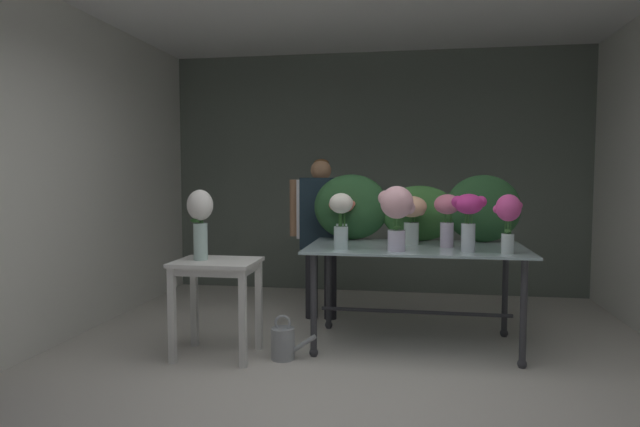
# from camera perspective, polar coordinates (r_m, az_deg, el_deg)

# --- Properties ---
(ground_plane) EXTENTS (7.78, 7.78, 0.00)m
(ground_plane) POSITION_cam_1_polar(r_m,az_deg,el_deg) (5.02, 4.34, -12.21)
(ground_plane) COLOR beige
(wall_back) EXTENTS (5.02, 0.12, 2.85)m
(wall_back) POSITION_cam_1_polar(r_m,az_deg,el_deg) (6.58, 5.80, 4.22)
(wall_back) COLOR slate
(wall_back) RESTS_ON ground
(wall_left) EXTENTS (0.12, 3.65, 2.85)m
(wall_left) POSITION_cam_1_polar(r_m,az_deg,el_deg) (5.62, -22.01, 3.96)
(wall_left) COLOR silver
(wall_left) RESTS_ON ground
(ceiling_slab) EXTENTS (5.14, 3.65, 0.12)m
(ceiling_slab) POSITION_cam_1_polar(r_m,az_deg,el_deg) (5.04, 4.53, 21.38)
(ceiling_slab) COLOR silver
(ceiling_slab) RESTS_ON wall_back
(display_table_glass) EXTENTS (1.75, 0.98, 0.83)m
(display_table_glass) POSITION_cam_1_polar(r_m,az_deg,el_deg) (4.51, 9.98, -4.97)
(display_table_glass) COLOR #AAC5C9
(display_table_glass) RESTS_ON ground
(side_table_white) EXTENTS (0.63, 0.50, 0.75)m
(side_table_white) POSITION_cam_1_polar(r_m,az_deg,el_deg) (4.28, -10.81, -6.46)
(side_table_white) COLOR white
(side_table_white) RESTS_ON ground
(florist) EXTENTS (0.62, 0.24, 1.56)m
(florist) POSITION_cam_1_polar(r_m,az_deg,el_deg) (5.25, 0.09, -0.78)
(florist) COLOR #232328
(florist) RESTS_ON ground
(foliage_backdrop) EXTENTS (1.79, 0.30, 0.58)m
(foliage_backdrop) POSITION_cam_1_polar(r_m,az_deg,el_deg) (4.83, 9.71, 0.44)
(foliage_backdrop) COLOR #28562D
(foliage_backdrop) RESTS_ON display_table_glass
(vase_ivory_tulips) EXTENTS (0.18, 0.18, 0.44)m
(vase_ivory_tulips) POSITION_cam_1_polar(r_m,az_deg,el_deg) (4.23, 2.23, -0.26)
(vase_ivory_tulips) COLOR silver
(vase_ivory_tulips) RESTS_ON display_table_glass
(vase_magenta_stock) EXTENTS (0.26, 0.21, 0.44)m
(vase_magenta_stock) POSITION_cam_1_polar(r_m,az_deg,el_deg) (4.22, 15.33, -0.05)
(vase_magenta_stock) COLOR silver
(vase_magenta_stock) RESTS_ON display_table_glass
(vase_blush_ranunculus) EXTENTS (0.28, 0.25, 0.50)m
(vase_blush_ranunculus) POSITION_cam_1_polar(r_m,az_deg,el_deg) (4.16, 8.03, 0.40)
(vase_blush_ranunculus) COLOR silver
(vase_blush_ranunculus) RESTS_ON display_table_glass
(vase_rosy_peonies) EXTENTS (0.21, 0.21, 0.43)m
(vase_rosy_peonies) POSITION_cam_1_polar(r_m,az_deg,el_deg) (4.45, 13.21, -0.11)
(vase_rosy_peonies) COLOR silver
(vase_rosy_peonies) RESTS_ON display_table_glass
(vase_peach_freesia) EXTENTS (0.26, 0.25, 0.41)m
(vase_peach_freesia) POSITION_cam_1_polar(r_m,az_deg,el_deg) (4.56, 9.57, -0.02)
(vase_peach_freesia) COLOR silver
(vase_peach_freesia) RESTS_ON display_table_glass
(vase_coral_dahlias) EXTENTS (0.23, 0.22, 0.40)m
(vase_coral_dahlias) POSITION_cam_1_polar(r_m,az_deg,el_deg) (4.70, 2.29, 0.26)
(vase_coral_dahlias) COLOR silver
(vase_coral_dahlias) RESTS_ON display_table_glass
(vase_fuchsia_carnations) EXTENTS (0.21, 0.18, 0.44)m
(vase_fuchsia_carnations) POSITION_cam_1_polar(r_m,az_deg,el_deg) (4.21, 19.14, -0.22)
(vase_fuchsia_carnations) COLOR silver
(vase_fuchsia_carnations) RESTS_ON display_table_glass
(vase_white_roses_tall) EXTENTS (0.20, 0.20, 0.54)m
(vase_white_roses_tall) POSITION_cam_1_polar(r_m,az_deg,el_deg) (4.27, -12.48, -0.48)
(vase_white_roses_tall) COLOR silver
(vase_white_roses_tall) RESTS_ON side_table_white
(watering_can) EXTENTS (0.35, 0.18, 0.34)m
(watering_can) POSITION_cam_1_polar(r_m,az_deg,el_deg) (4.27, -3.86, -13.38)
(watering_can) COLOR #999EA3
(watering_can) RESTS_ON ground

